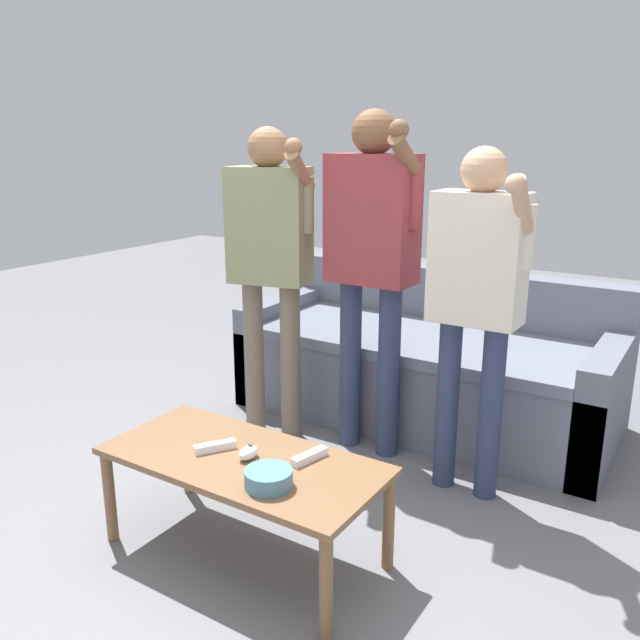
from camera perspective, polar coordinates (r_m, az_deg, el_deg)
ground_plane at (r=2.74m, az=-2.10°, el=-18.31°), size 12.00×12.00×0.00m
couch at (r=3.73m, az=9.37°, el=-3.94°), size 2.02×0.90×0.79m
coffee_table at (r=2.48m, az=-6.72°, el=-12.79°), size 1.05×0.49×0.40m
snack_bowl at (r=2.25m, az=-4.50°, el=-13.57°), size 0.16×0.16×0.06m
game_remote_nunchuk at (r=2.44m, az=-6.26°, el=-11.41°), size 0.06×0.09×0.05m
player_left at (r=3.27m, az=-4.40°, el=6.18°), size 0.50×0.31×1.58m
player_center at (r=3.09m, az=4.52°, el=6.50°), size 0.49×0.33×1.65m
player_right at (r=2.77m, az=13.47°, el=2.99°), size 0.44×0.33×1.50m
game_remote_wand_near at (r=2.42m, az=-0.92°, el=-11.79°), size 0.07×0.16×0.03m
game_remote_wand_far at (r=2.52m, az=-9.12°, el=-10.82°), size 0.12×0.15×0.03m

